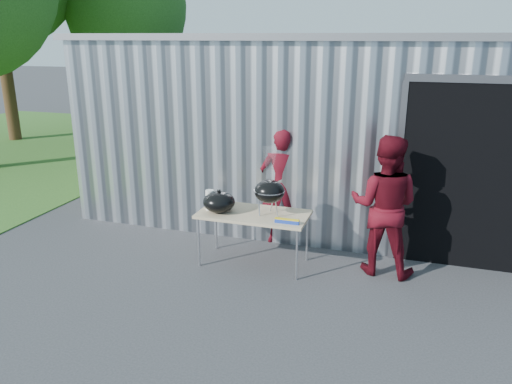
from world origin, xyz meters
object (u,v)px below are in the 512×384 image
(kettle_grill, at_px, (269,185))
(person_bystander, at_px, (384,206))
(folding_table, at_px, (254,216))
(person_cook, at_px, (281,186))

(kettle_grill, distance_m, person_bystander, 1.53)
(person_bystander, bearing_deg, folding_table, 14.73)
(person_cook, relative_size, person_bystander, 0.95)
(folding_table, relative_size, person_bystander, 0.80)
(folding_table, bearing_deg, person_cook, 80.51)
(folding_table, xyz_separation_m, person_cook, (0.15, 0.89, 0.18))
(person_cook, bearing_deg, kettle_grill, 78.30)
(folding_table, distance_m, person_bystander, 1.75)
(folding_table, height_order, kettle_grill, kettle_grill)
(folding_table, height_order, person_cook, person_cook)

